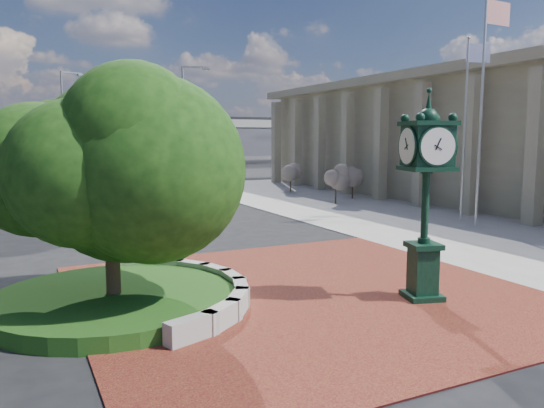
% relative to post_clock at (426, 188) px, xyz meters
% --- Properties ---
extents(ground, '(200.00, 200.00, 0.00)m').
position_rel_post_clock_xyz_m(ground, '(-2.49, 2.86, -2.99)').
color(ground, black).
rests_on(ground, ground).
extents(plaza, '(12.00, 12.00, 0.04)m').
position_rel_post_clock_xyz_m(plaza, '(-2.49, 1.86, -2.97)').
color(plaza, maroon).
rests_on(plaza, ground).
extents(sidewalk, '(20.00, 50.00, 0.04)m').
position_rel_post_clock_xyz_m(sidewalk, '(13.51, 12.86, -2.97)').
color(sidewalk, '#9E9B93').
rests_on(sidewalk, ground).
extents(planter_wall, '(2.96, 6.77, 0.54)m').
position_rel_post_clock_xyz_m(planter_wall, '(-5.19, 2.86, -2.72)').
color(planter_wall, '#9E9B93').
rests_on(planter_wall, ground).
extents(grass_bed, '(6.10, 6.10, 0.40)m').
position_rel_post_clock_xyz_m(grass_bed, '(-7.49, 2.86, -2.79)').
color(grass_bed, '#1E4112').
rests_on(grass_bed, ground).
extents(civic_building, '(17.35, 44.00, 8.60)m').
position_rel_post_clock_xyz_m(civic_building, '(21.12, 14.86, 1.33)').
color(civic_building, gray).
rests_on(civic_building, ground).
extents(overpass, '(90.00, 12.00, 7.50)m').
position_rel_post_clock_xyz_m(overpass, '(-2.70, 72.86, 3.55)').
color(overpass, '#9E9B93').
rests_on(overpass, ground).
extents(tree_planter, '(5.20, 5.20, 6.33)m').
position_rel_post_clock_xyz_m(tree_planter, '(-7.49, 2.86, 0.73)').
color(tree_planter, '#38281C').
rests_on(tree_planter, ground).
extents(tree_street, '(4.40, 4.40, 5.45)m').
position_rel_post_clock_xyz_m(tree_street, '(-6.49, 20.86, 0.24)').
color(tree_street, '#38281C').
rests_on(tree_street, ground).
extents(post_clock, '(1.35, 1.35, 5.45)m').
position_rel_post_clock_xyz_m(post_clock, '(0.00, 0.00, 0.00)').
color(post_clock, black).
rests_on(post_clock, ground).
extents(parked_car, '(1.89, 4.62, 1.57)m').
position_rel_post_clock_xyz_m(parked_car, '(1.47, 43.73, -2.21)').
color(parked_car, '#500B17').
rests_on(parked_car, ground).
extents(flagpole_a, '(1.72, 0.19, 10.97)m').
position_rel_post_clock_xyz_m(flagpole_a, '(10.36, 7.86, 2.63)').
color(flagpole_a, silver).
rests_on(flagpole_a, ground).
extents(flagpole_b, '(1.43, 0.32, 9.27)m').
position_rel_post_clock_xyz_m(flagpole_b, '(11.01, 9.45, 1.75)').
color(flagpole_b, silver).
rests_on(flagpole_b, ground).
extents(street_lamp_near, '(2.18, 0.76, 9.91)m').
position_rel_post_clock_xyz_m(street_lamp_near, '(3.07, 31.00, 2.81)').
color(street_lamp_near, slate).
rests_on(street_lamp_near, ground).
extents(street_lamp_far, '(2.16, 1.10, 10.22)m').
position_rel_post_clock_xyz_m(street_lamp_far, '(-5.09, 41.54, 3.00)').
color(street_lamp_far, slate).
rests_on(street_lamp_far, ground).
extents(shrub_near, '(1.20, 1.20, 2.20)m').
position_rel_post_clock_xyz_m(shrub_near, '(9.02, 18.21, -1.40)').
color(shrub_near, '#38281C').
rests_on(shrub_near, ground).
extents(shrub_mid, '(1.20, 1.20, 2.20)m').
position_rel_post_clock_xyz_m(shrub_mid, '(11.71, 20.21, -1.40)').
color(shrub_mid, '#38281C').
rests_on(shrub_mid, ground).
extents(shrub_far, '(1.20, 1.20, 2.20)m').
position_rel_post_clock_xyz_m(shrub_far, '(9.75, 25.79, -1.40)').
color(shrub_far, '#38281C').
rests_on(shrub_far, ground).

